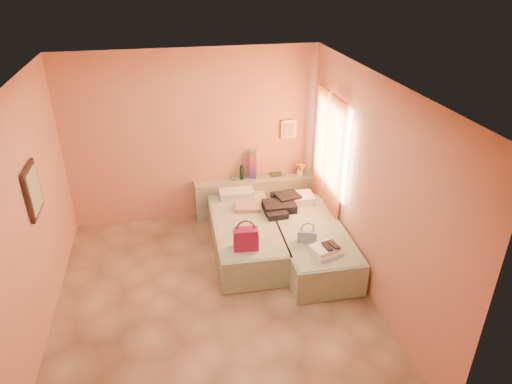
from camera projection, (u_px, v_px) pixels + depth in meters
ground at (215, 299)px, 5.93m from camera, size 4.50×4.50×0.00m
room_walls at (220, 155)px, 5.64m from camera, size 4.02×4.51×2.81m
headboard_ledge at (256, 196)px, 7.78m from camera, size 2.05×0.30×0.65m
bed_left at (245, 235)px, 6.84m from camera, size 0.94×2.02×0.50m
bed_right at (310, 242)px, 6.66m from camera, size 0.94×2.02×0.50m
water_bottle at (242, 172)px, 7.58m from camera, size 0.08×0.08×0.25m
rainbow_box at (253, 164)px, 7.57m from camera, size 0.13×0.13×0.49m
small_dish at (235, 178)px, 7.62m from camera, size 0.14×0.14×0.03m
green_book at (276, 174)px, 7.76m from camera, size 0.20×0.15×0.03m
flower_vase at (300, 168)px, 7.72m from camera, size 0.24×0.24×0.26m
magenta_handbag at (246, 238)px, 6.03m from camera, size 0.34×0.21×0.31m
khaki_garment at (248, 207)px, 7.03m from camera, size 0.43×0.37×0.07m
clothes_pile at (282, 205)px, 6.98m from camera, size 0.59×0.59×0.16m
blue_handbag at (307, 236)px, 6.21m from camera, size 0.28×0.19×0.17m
towel_stack at (326, 250)px, 5.96m from camera, size 0.42×0.38×0.10m
sandal_pair at (331, 246)px, 5.95m from camera, size 0.18×0.23×0.02m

